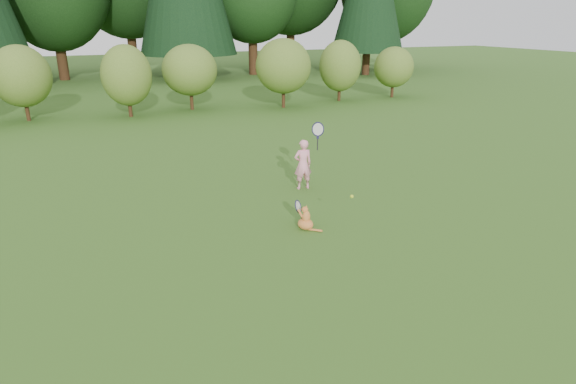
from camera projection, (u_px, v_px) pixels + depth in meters
name	position (u px, v px, depth m)	size (l,w,h in m)	color
ground	(296.00, 250.00, 7.76)	(100.00, 100.00, 0.00)	#305718
shrub_row	(162.00, 77.00, 18.59)	(28.00, 3.00, 2.80)	#4D6C21
child	(303.00, 163.00, 10.39)	(0.63, 0.40, 1.65)	pink
cat	(305.00, 217.00, 8.49)	(0.41, 0.65, 0.58)	#D96129
tennis_ball	(352.00, 196.00, 7.98)	(0.06, 0.06, 0.06)	#BFD519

